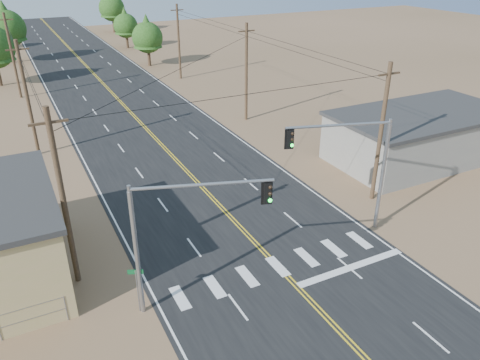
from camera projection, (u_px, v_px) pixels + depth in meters
road at (158, 142)px, 44.61m from camera, size 15.00×200.00×0.02m
building_right at (419, 137)px, 40.28m from camera, size 15.00×8.00×4.00m
utility_pole_left_near at (63, 199)px, 23.70m from camera, size 1.80×0.30×10.00m
utility_pole_left_mid at (28, 98)px, 39.67m from camera, size 1.80×0.30×10.00m
utility_pole_left_far at (12, 56)px, 55.65m from camera, size 1.80×0.30×10.00m
utility_pole_right_near at (381, 133)px, 32.24m from camera, size 1.80×0.30×10.00m
utility_pole_right_mid at (246, 72)px, 48.22m from camera, size 1.80×0.30×10.00m
utility_pole_right_far at (179, 41)px, 64.19m from camera, size 1.80×0.30×10.00m
signal_mast_left at (176, 226)px, 21.83m from camera, size 6.36×2.38×7.15m
signal_mast_right at (356, 158)px, 28.44m from camera, size 6.26×2.18×7.47m
street_sign at (137, 284)px, 22.96m from camera, size 0.71×0.34×2.59m
tree_left_mid at (6, 25)px, 73.29m from camera, size 5.76×5.76×9.60m
tree_right_near at (147, 34)px, 71.66m from camera, size 4.68×4.68×7.80m
tree_right_mid at (125, 23)px, 84.92m from camera, size 4.35×4.35×7.25m
tree_right_far at (111, 5)px, 101.06m from camera, size 5.47×5.47×9.11m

